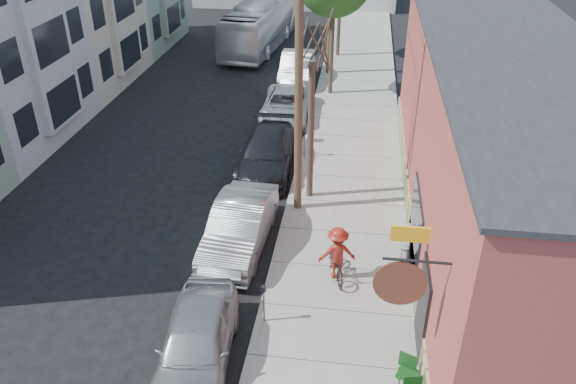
# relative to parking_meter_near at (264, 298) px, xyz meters

# --- Properties ---
(ground) EXTENTS (120.00, 120.00, 0.00)m
(ground) POSITION_rel_parking_meter_near_xyz_m (-2.25, 0.71, -0.98)
(ground) COLOR black
(sidewalk) EXTENTS (4.50, 58.00, 0.15)m
(sidewalk) POSITION_rel_parking_meter_near_xyz_m (2.00, 11.71, -0.91)
(sidewalk) COLOR #99958E
(sidewalk) RESTS_ON ground
(cafe_building) EXTENTS (6.60, 20.20, 6.61)m
(cafe_building) POSITION_rel_parking_meter_near_xyz_m (6.74, 5.70, 2.32)
(cafe_building) COLOR #A23F3C
(cafe_building) RESTS_ON ground
(apartment_row) EXTENTS (6.30, 32.00, 9.00)m
(apartment_row) POSITION_rel_parking_meter_near_xyz_m (-14.10, 14.71, 3.52)
(apartment_row) COLOR gray
(apartment_row) RESTS_ON ground
(parking_meter_near) EXTENTS (0.14, 0.14, 1.24)m
(parking_meter_near) POSITION_rel_parking_meter_near_xyz_m (0.00, 0.00, 0.00)
(parking_meter_near) COLOR slate
(parking_meter_near) RESTS_ON sidewalk
(parking_meter_far) EXTENTS (0.14, 0.14, 1.24)m
(parking_meter_far) POSITION_rel_parking_meter_near_xyz_m (0.00, 10.32, 0.00)
(parking_meter_far) COLOR slate
(parking_meter_far) RESTS_ON sidewalk
(utility_pole_near) EXTENTS (3.57, 0.28, 10.00)m
(utility_pole_near) POSITION_rel_parking_meter_near_xyz_m (0.14, 6.14, 4.43)
(utility_pole_near) COLOR #503A28
(utility_pole_near) RESTS_ON sidewalk
(tree_bare) EXTENTS (0.24, 0.24, 5.31)m
(tree_bare) POSITION_rel_parking_meter_near_xyz_m (0.55, 7.06, 1.82)
(tree_bare) COLOR #44392C
(tree_bare) RESTS_ON sidewalk
(patio_chair_b) EXTENTS (0.66, 0.66, 0.88)m
(patio_chair_b) POSITION_rel_parking_meter_near_xyz_m (3.84, -1.79, -0.39)
(patio_chair_b) COLOR #124216
(patio_chair_b) RESTS_ON sidewalk
(patron_grey) EXTENTS (0.52, 0.73, 1.88)m
(patron_grey) POSITION_rel_parking_meter_near_xyz_m (3.94, 2.60, 0.11)
(patron_grey) COLOR gray
(patron_grey) RESTS_ON sidewalk
(cyclist) EXTENTS (1.27, 0.91, 1.77)m
(cyclist) POSITION_rel_parking_meter_near_xyz_m (1.88, 2.25, 0.05)
(cyclist) COLOR maroon
(cyclist) RESTS_ON sidewalk
(cyclist_bike) EXTENTS (1.03, 1.82, 0.90)m
(cyclist_bike) POSITION_rel_parking_meter_near_xyz_m (1.88, 2.25, -0.38)
(cyclist_bike) COLOR black
(cyclist_bike) RESTS_ON sidewalk
(car_0) EXTENTS (2.21, 4.64, 1.53)m
(car_0) POSITION_rel_parking_meter_near_xyz_m (-1.45, -1.65, -0.22)
(car_0) COLOR #93969A
(car_0) RESTS_ON ground
(car_1) EXTENTS (1.94, 5.03, 1.64)m
(car_1) POSITION_rel_parking_meter_near_xyz_m (-1.45, 3.58, -0.17)
(car_1) COLOR #919598
(car_1) RESTS_ON ground
(car_2) EXTENTS (2.25, 5.34, 1.54)m
(car_2) POSITION_rel_parking_meter_near_xyz_m (-1.45, 9.21, -0.21)
(car_2) COLOR black
(car_2) RESTS_ON ground
(car_3) EXTENTS (2.44, 5.07, 1.39)m
(car_3) POSITION_rel_parking_meter_near_xyz_m (-1.45, 14.87, -0.29)
(car_3) COLOR #A8ADAF
(car_3) RESTS_ON ground
(car_4) EXTENTS (1.95, 5.18, 1.69)m
(car_4) POSITION_rel_parking_meter_near_xyz_m (-1.58, 20.44, -0.14)
(car_4) COLOR #ADB2B5
(car_4) RESTS_ON ground
(bus) EXTENTS (3.86, 11.70, 3.20)m
(bus) POSITION_rel_parking_meter_near_xyz_m (-4.91, 27.43, 0.62)
(bus) COLOR white
(bus) RESTS_ON ground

